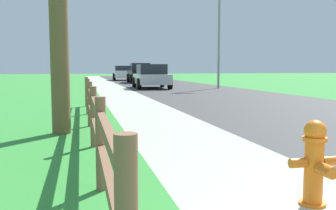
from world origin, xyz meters
TOP-DOWN VIEW (x-y plane):
  - ground_plane at (0.00, 25.00)m, footprint 120.00×120.00m
  - road_asphalt at (3.50, 27.00)m, footprint 7.00×66.00m
  - curb_concrete at (-3.00, 27.00)m, footprint 6.00×66.00m
  - grass_verge at (-4.50, 27.00)m, footprint 5.00×66.00m
  - fire_hydrant at (-0.76, 1.84)m, footprint 0.48×0.39m
  - rail_fence at (-2.65, 6.03)m, footprint 0.11×11.16m
  - parked_suv_silver at (1.51, 22.22)m, footprint 2.19×4.29m
  - parked_car_black at (2.20, 31.38)m, footprint 2.10×4.38m
  - parked_car_white at (1.48, 38.49)m, footprint 2.16×4.34m
  - street_lamp at (5.70, 21.15)m, footprint 1.17×0.20m

SIDE VIEW (x-z plane):
  - ground_plane at x=0.00m, z-range 0.00..0.00m
  - road_asphalt at x=3.50m, z-range 0.00..0.01m
  - curb_concrete at x=-3.00m, z-range 0.00..0.01m
  - grass_verge at x=-4.50m, z-range 0.00..0.01m
  - fire_hydrant at x=-0.76m, z-range 0.02..0.81m
  - rail_fence at x=-2.65m, z-range 0.08..1.06m
  - parked_suv_silver at x=1.51m, z-range 0.00..1.50m
  - parked_car_white at x=1.48m, z-range 0.00..1.52m
  - parked_car_black at x=2.20m, z-range -0.01..1.68m
  - street_lamp at x=5.70m, z-range 0.59..6.46m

